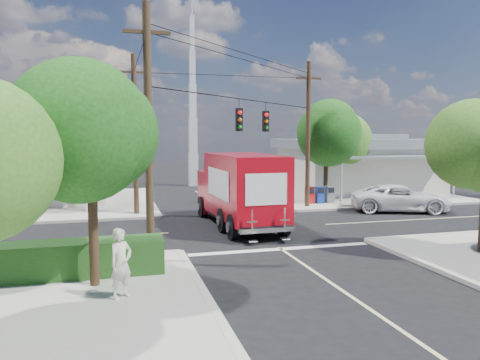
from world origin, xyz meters
name	(u,v)px	position (x,y,z in m)	size (l,w,h in m)	color
ground	(251,229)	(0.00, 0.00, 0.00)	(120.00, 120.00, 0.00)	black
sidewalk_ne	(346,193)	(10.88, 10.88, 0.07)	(14.12, 14.12, 0.14)	#A09B91
sidewalk_nw	(44,204)	(-10.88, 10.88, 0.07)	(14.12, 14.12, 0.14)	#A09B91
road_markings	(260,235)	(0.00, -1.47, 0.01)	(32.00, 32.00, 0.01)	beige
building_ne	(358,163)	(12.50, 11.97, 2.32)	(11.80, 10.20, 4.50)	white
building_nw	(28,170)	(-12.00, 12.46, 2.22)	(10.80, 10.20, 4.30)	beige
radio_tower	(193,123)	(0.50, 20.00, 5.64)	(0.80, 0.80, 17.00)	silver
tree_sw_front	(91,142)	(-6.99, -7.54, 4.33)	(3.88, 3.78, 6.03)	#422D1C
tree_ne_front	(327,132)	(7.21, 6.76, 4.77)	(4.21, 4.14, 6.66)	#422D1C
tree_ne_back	(346,140)	(9.81, 8.96, 4.19)	(3.77, 3.66, 5.82)	#422D1C
palm_nw_front	(93,127)	(-7.50, 7.50, 5.04)	(3.01, 3.08, 5.59)	#422D1C
palm_nw_back	(60,133)	(-9.50, 9.00, 4.67)	(3.01, 3.08, 5.19)	#422D1C
utility_poles	(212,133)	(-1.58, 1.60, 4.67)	(12.00, 10.68, 9.00)	#473321
picket_fence	(71,253)	(-7.80, -5.60, 0.68)	(5.94, 0.06, 1.00)	silver
hedge_sw	(62,259)	(-8.00, -6.40, 0.69)	(6.20, 1.20, 1.10)	#1C4116
vending_boxes	(320,195)	(6.50, 6.20, 0.69)	(1.90, 0.50, 1.10)	red
delivery_truck	(240,190)	(-0.36, 0.73, 1.84)	(2.98, 8.48, 3.62)	black
parked_car	(400,198)	(10.09, 2.61, 0.80)	(2.65, 5.74, 1.59)	silver
pedestrian	(121,263)	(-6.26, -8.84, 1.10)	(0.70, 0.46, 1.92)	beige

